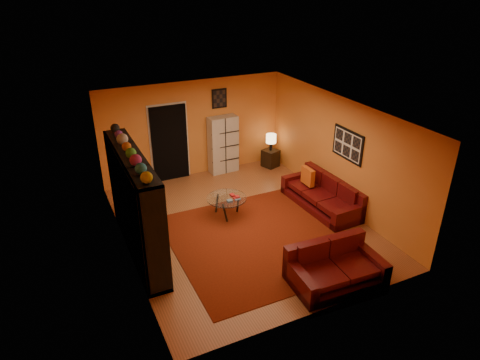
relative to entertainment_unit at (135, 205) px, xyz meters
name	(u,v)px	position (x,y,z in m)	size (l,w,h in m)	color
floor	(242,224)	(2.27, 0.00, -1.05)	(6.00, 6.00, 0.00)	brown
ceiling	(242,112)	(2.27, 0.00, 1.55)	(6.00, 6.00, 0.00)	white
wall_back	(194,129)	(2.27, 3.00, 0.25)	(6.00, 6.00, 0.00)	orange
wall_front	(326,246)	(2.27, -3.00, 0.25)	(6.00, 6.00, 0.00)	orange
wall_left	(122,196)	(-0.23, 0.00, 0.25)	(6.00, 6.00, 0.00)	orange
wall_right	(339,152)	(4.78, 0.00, 0.25)	(6.00, 6.00, 0.00)	orange
rug	(261,239)	(2.38, -0.70, -1.04)	(3.60, 3.60, 0.01)	#531509
doorway	(170,143)	(1.57, 2.96, -0.03)	(0.95, 0.10, 2.04)	black
wall_art_right	(348,145)	(4.75, -0.30, 0.55)	(0.03, 1.00, 0.70)	black
wall_art_back	(219,98)	(3.02, 2.98, 1.00)	(0.42, 0.03, 0.52)	black
entertainment_unit	(135,205)	(0.00, 0.00, 0.00)	(0.45, 3.00, 2.10)	black
tv	(139,208)	(0.05, -0.06, -0.06)	(0.12, 0.93, 0.54)	black
sofa	(324,195)	(4.41, -0.08, -0.76)	(0.98, 2.20, 0.85)	#45090C
loveseat	(333,267)	(2.96, -2.41, -0.77)	(1.70, 1.08, 0.85)	#45090C
throw_pillow	(308,176)	(4.22, 0.38, -0.42)	(0.12, 0.42, 0.42)	#D65817
coffee_table	(227,200)	(2.13, 0.51, -0.63)	(0.92, 0.92, 0.46)	silver
storage_cabinet	(223,145)	(3.03, 2.80, -0.25)	(0.80, 0.35, 1.60)	beige
bowl_chair	(139,202)	(0.33, 1.40, -0.73)	(0.73, 0.73, 0.59)	black
side_table	(270,158)	(4.39, 2.53, -0.80)	(0.40, 0.40, 0.50)	black
table_lamp	(271,139)	(4.39, 2.53, -0.21)	(0.29, 0.29, 0.48)	black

